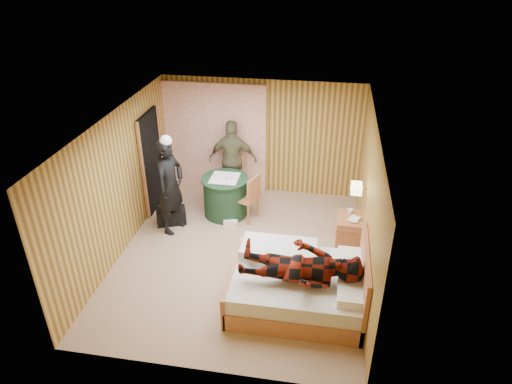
% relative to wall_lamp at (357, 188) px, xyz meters
% --- Properties ---
extents(floor, '(4.20, 5.00, 0.01)m').
position_rel_wall_lamp_xyz_m(floor, '(-1.92, -0.45, -1.30)').
color(floor, tan).
rests_on(floor, ground).
extents(ceiling, '(4.20, 5.00, 0.01)m').
position_rel_wall_lamp_xyz_m(ceiling, '(-1.92, -0.45, 1.20)').
color(ceiling, silver).
rests_on(ceiling, wall_back).
extents(wall_back, '(4.20, 0.02, 2.50)m').
position_rel_wall_lamp_xyz_m(wall_back, '(-1.92, 2.05, -0.05)').
color(wall_back, tan).
rests_on(wall_back, floor).
extents(wall_left, '(0.02, 5.00, 2.50)m').
position_rel_wall_lamp_xyz_m(wall_left, '(-4.02, -0.45, -0.05)').
color(wall_left, tan).
rests_on(wall_left, floor).
extents(wall_right, '(0.02, 5.00, 2.50)m').
position_rel_wall_lamp_xyz_m(wall_right, '(0.18, -0.45, -0.05)').
color(wall_right, tan).
rests_on(wall_right, floor).
extents(curtain, '(2.20, 0.08, 2.40)m').
position_rel_wall_lamp_xyz_m(curtain, '(-2.92, 1.98, -0.10)').
color(curtain, white).
rests_on(curtain, floor).
extents(doorway, '(0.06, 0.90, 2.05)m').
position_rel_wall_lamp_xyz_m(doorway, '(-3.98, 0.95, -0.28)').
color(doorway, black).
rests_on(doorway, floor).
extents(wall_lamp, '(0.26, 0.24, 0.16)m').
position_rel_wall_lamp_xyz_m(wall_lamp, '(0.00, 0.00, 0.00)').
color(wall_lamp, gold).
rests_on(wall_lamp, wall_right).
extents(bed, '(2.01, 1.58, 1.08)m').
position_rel_wall_lamp_xyz_m(bed, '(-0.80, -1.43, -0.99)').
color(bed, tan).
rests_on(bed, floor).
extents(nightstand, '(0.46, 0.62, 0.60)m').
position_rel_wall_lamp_xyz_m(nightstand, '(-0.04, 0.20, -0.99)').
color(nightstand, tan).
rests_on(nightstand, floor).
extents(round_table, '(0.93, 0.93, 0.83)m').
position_rel_wall_lamp_xyz_m(round_table, '(-2.48, 0.90, -0.88)').
color(round_table, '#1C3E20').
rests_on(round_table, floor).
extents(chair_far, '(0.45, 0.45, 0.93)m').
position_rel_wall_lamp_xyz_m(chair_far, '(-2.48, 1.63, -0.76)').
color(chair_far, tan).
rests_on(chair_far, floor).
extents(chair_near, '(0.57, 0.57, 0.97)m').
position_rel_wall_lamp_xyz_m(chair_near, '(-1.97, 0.78, -0.74)').
color(chair_near, tan).
rests_on(chair_near, floor).
extents(duffel_bag, '(0.63, 0.49, 0.32)m').
position_rel_wall_lamp_xyz_m(duffel_bag, '(-3.46, 0.38, -1.14)').
color(duffel_bag, black).
rests_on(duffel_bag, floor).
extents(sneaker_left, '(0.27, 0.12, 0.12)m').
position_rel_wall_lamp_xyz_m(sneaker_left, '(-2.29, 0.48, -1.24)').
color(sneaker_left, white).
rests_on(sneaker_left, floor).
extents(sneaker_right, '(0.31, 0.13, 0.14)m').
position_rel_wall_lamp_xyz_m(sneaker_right, '(-1.83, -0.14, -1.23)').
color(sneaker_right, white).
rests_on(sneaker_right, floor).
extents(woman_standing, '(0.62, 0.78, 1.87)m').
position_rel_wall_lamp_xyz_m(woman_standing, '(-3.34, 0.19, -0.37)').
color(woman_standing, black).
rests_on(woman_standing, floor).
extents(man_at_table, '(1.04, 0.49, 1.72)m').
position_rel_wall_lamp_xyz_m(man_at_table, '(-2.48, 1.68, -0.44)').
color(man_at_table, '#666344').
rests_on(man_at_table, floor).
extents(man_on_bed, '(0.86, 0.67, 1.77)m').
position_rel_wall_lamp_xyz_m(man_on_bed, '(-0.77, -1.66, -0.33)').
color(man_on_bed, maroon).
rests_on(man_on_bed, bed).
extents(book_lower, '(0.22, 0.26, 0.02)m').
position_rel_wall_lamp_xyz_m(book_lower, '(-0.04, 0.15, -0.69)').
color(book_lower, white).
rests_on(book_lower, nightstand).
extents(book_upper, '(0.25, 0.27, 0.02)m').
position_rel_wall_lamp_xyz_m(book_upper, '(-0.04, 0.15, -0.67)').
color(book_upper, white).
rests_on(book_upper, nightstand).
extents(cup_nightstand, '(0.12, 0.12, 0.09)m').
position_rel_wall_lamp_xyz_m(cup_nightstand, '(-0.04, 0.33, -0.66)').
color(cup_nightstand, white).
rests_on(cup_nightstand, nightstand).
extents(cup_table, '(0.13, 0.13, 0.10)m').
position_rel_wall_lamp_xyz_m(cup_table, '(-2.38, 0.85, -0.42)').
color(cup_table, white).
rests_on(cup_table, round_table).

